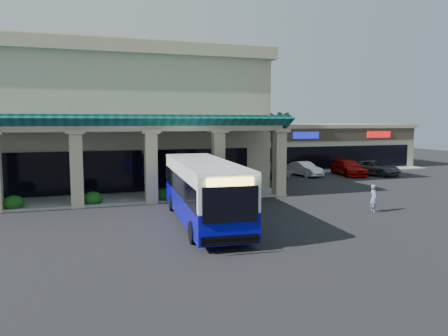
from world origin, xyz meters
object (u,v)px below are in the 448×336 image
object	(u,v)px
pedestrian	(374,198)
car_silver	(273,169)
car_red	(349,168)
car_gray	(374,168)
transit_bus	(203,192)
car_white	(304,169)

from	to	relation	value
pedestrian	car_silver	world-z (taller)	pedestrian
car_red	car_gray	bearing A→B (deg)	-7.07
transit_bus	pedestrian	distance (m)	10.14
pedestrian	car_silver	distance (m)	16.30
pedestrian	car_red	distance (m)	17.64
car_white	car_red	world-z (taller)	car_red
pedestrian	car_silver	bearing A→B (deg)	5.49
transit_bus	car_red	bearing A→B (deg)	42.43
pedestrian	car_white	distance (m)	16.76
transit_bus	car_gray	world-z (taller)	transit_bus
car_white	car_red	bearing A→B (deg)	-20.71
car_white	car_red	size ratio (longest dim) A/B	0.81
pedestrian	car_red	bearing A→B (deg)	-20.32
transit_bus	car_white	bearing A→B (deg)	51.54
transit_bus	car_white	world-z (taller)	transit_bus
transit_bus	car_silver	world-z (taller)	transit_bus
pedestrian	car_gray	world-z (taller)	pedestrian
pedestrian	car_red	xyz separation A→B (m)	(8.71, 15.34, -0.07)
car_white	car_red	distance (m)	4.45
car_silver	car_red	size ratio (longest dim) A/B	0.86
car_silver	car_white	size ratio (longest dim) A/B	1.06
car_white	car_gray	distance (m)	6.95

